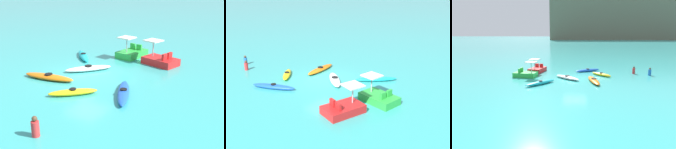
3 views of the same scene
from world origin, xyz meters
The scene contains 11 objects.
ground_plane centered at (0.00, 0.00, 0.00)m, with size 600.00×600.00×0.00m, color #38ADA8.
headland_cliff centered at (29.48, 146.62, 14.89)m, with size 102.05×48.25×29.78m, color #6B6651.
kayak_white centered at (-0.81, -0.44, 0.16)m, with size 2.90×2.57×0.37m.
kayak_yellow centered at (2.93, 1.34, 0.16)m, with size 2.24×2.25×0.37m.
kayak_orange centered at (1.84, -1.47, 0.16)m, with size 1.29×3.48×0.37m.
kayak_cyan centered at (-3.20, -2.71, 0.16)m, with size 2.67×2.76×0.37m.
kayak_blue centered at (1.54, 3.63, 0.16)m, with size 3.26×2.08×0.37m.
pedal_boat_green centered at (-5.44, 0.34, 0.34)m, with size 2.60×1.80×1.68m.
pedal_boat_red centered at (-4.72, 3.04, 0.34)m, with size 2.03×2.69×1.68m.
person_near_shore centered at (8.44, 1.95, 0.39)m, with size 0.40×0.40×0.88m.
person_by_kayaks centered at (6.90, 2.75, 0.39)m, with size 0.45×0.45×0.88m.
Camera 3 is at (0.16, -19.17, 4.63)m, focal length 29.61 mm.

